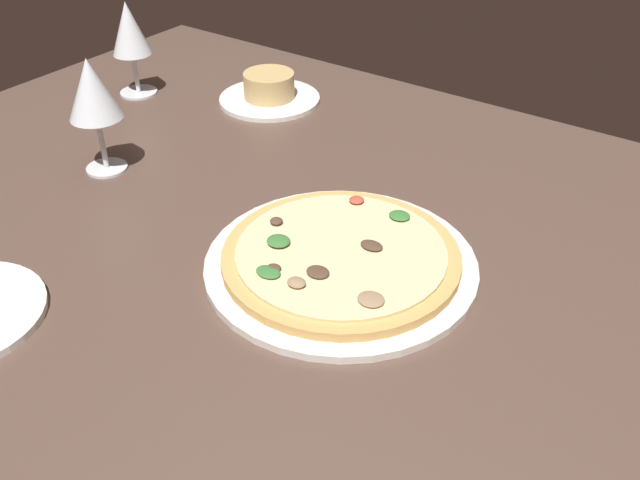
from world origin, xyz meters
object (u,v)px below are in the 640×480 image
object	(u,v)px
wine_glass_far	(91,93)
wine_glass_near	(129,32)
ramekin_on_saucer	(269,91)
pizza_main	(339,261)

from	to	relation	value
wine_glass_far	wine_glass_near	distance (cm)	28.59
wine_glass_far	wine_glass_near	xyz separation A→B (cm)	(-17.39, 22.67, -0.84)
ramekin_on_saucer	pizza_main	bearing A→B (deg)	-41.86
pizza_main	ramekin_on_saucer	size ratio (longest dim) A/B	1.84
ramekin_on_saucer	wine_glass_far	world-z (taller)	wine_glass_far
ramekin_on_saucer	wine_glass_near	size ratio (longest dim) A/B	1.08
pizza_main	wine_glass_far	world-z (taller)	wine_glass_far
wine_glass_near	wine_glass_far	bearing A→B (deg)	-52.51
ramekin_on_saucer	wine_glass_far	xyz separation A→B (cm)	(-4.31, -33.72, 10.28)
ramekin_on_saucer	wine_glass_near	distance (cm)	26.12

